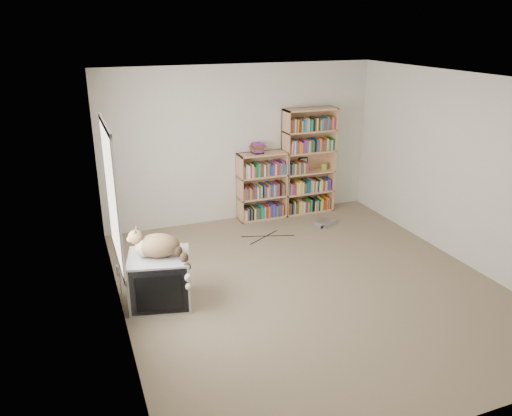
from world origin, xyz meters
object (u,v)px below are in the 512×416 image
object	(u,v)px
bookcase_tall	(308,164)
dvd_player	(325,223)
bookcase_short	(262,188)
crt_tv	(160,279)
cat	(162,250)

from	to	relation	value
bookcase_tall	dvd_player	world-z (taller)	bookcase_tall
bookcase_short	dvd_player	xyz separation A→B (m)	(0.84, -0.68, -0.48)
crt_tv	dvd_player	bearing A→B (deg)	38.52
crt_tv	bookcase_short	distance (m)	2.98
cat	bookcase_tall	size ratio (longest dim) A/B	0.38
dvd_player	crt_tv	bearing A→B (deg)	-179.31
bookcase_tall	bookcase_short	world-z (taller)	bookcase_tall
crt_tv	dvd_player	size ratio (longest dim) A/B	2.59
bookcase_short	bookcase_tall	bearing A→B (deg)	-0.02
cat	bookcase_short	size ratio (longest dim) A/B	0.61
cat	crt_tv	bearing A→B (deg)	132.61
bookcase_tall	dvd_player	distance (m)	1.06
bookcase_tall	bookcase_short	xyz separation A→B (m)	(-0.84, 0.00, -0.33)
crt_tv	dvd_player	world-z (taller)	crt_tv
bookcase_tall	dvd_player	xyz separation A→B (m)	(0.00, -0.68, -0.81)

